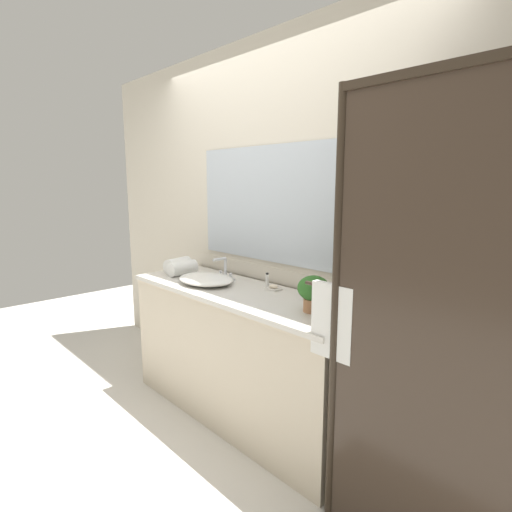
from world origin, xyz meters
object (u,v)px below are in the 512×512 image
at_px(faucet, 225,272).
at_px(amenity_bottle_shampoo, 322,294).
at_px(sink_basin, 206,279).
at_px(soap_dish, 273,288).
at_px(potted_plant, 314,291).
at_px(rolled_towel_middle, 183,268).
at_px(amenity_bottle_lotion, 267,280).
at_px(rolled_towel_near_edge, 178,265).

relative_size(faucet, amenity_bottle_shampoo, 1.67).
bearing_deg(sink_basin, soap_dish, 25.51).
bearing_deg(faucet, amenity_bottle_shampoo, 3.61).
relative_size(faucet, potted_plant, 0.84).
relative_size(soap_dish, rolled_towel_middle, 0.45).
xyz_separation_m(faucet, soap_dish, (0.45, 0.05, -0.04)).
height_order(amenity_bottle_shampoo, amenity_bottle_lotion, amenity_bottle_shampoo).
bearing_deg(rolled_towel_middle, amenity_bottle_shampoo, 9.24).
bearing_deg(amenity_bottle_lotion, soap_dish, -19.07).
relative_size(faucet, soap_dish, 1.70).
distance_m(soap_dish, amenity_bottle_lotion, 0.10).
bearing_deg(faucet, rolled_towel_middle, -157.64).
bearing_deg(amenity_bottle_shampoo, rolled_towel_middle, -170.76).
xyz_separation_m(sink_basin, soap_dish, (0.45, 0.22, -0.02)).
height_order(potted_plant, soap_dish, potted_plant).
xyz_separation_m(amenity_bottle_lotion, rolled_towel_near_edge, (-0.81, -0.19, 0.01)).
bearing_deg(rolled_towel_near_edge, faucet, 13.70).
bearing_deg(amenity_bottle_lotion, amenity_bottle_shampoo, -2.88).
bearing_deg(soap_dish, sink_basin, -154.49).
bearing_deg(potted_plant, soap_dish, 159.76).
distance_m(potted_plant, rolled_towel_near_edge, 1.38).
distance_m(amenity_bottle_lotion, rolled_towel_near_edge, 0.84).
bearing_deg(faucet, soap_dish, 5.90).
bearing_deg(sink_basin, rolled_towel_near_edge, 172.42).
bearing_deg(amenity_bottle_shampoo, amenity_bottle_lotion, 177.12).
xyz_separation_m(amenity_bottle_shampoo, rolled_towel_near_edge, (-1.30, -0.16, 0.01)).
relative_size(soap_dish, rolled_towel_near_edge, 0.47).
relative_size(amenity_bottle_shampoo, rolled_towel_middle, 0.46).
bearing_deg(soap_dish, rolled_towel_middle, -166.75).
relative_size(faucet, rolled_towel_middle, 0.77).
height_order(soap_dish, amenity_bottle_shampoo, amenity_bottle_shampoo).
height_order(amenity_bottle_lotion, rolled_towel_near_edge, rolled_towel_near_edge).
bearing_deg(potted_plant, faucet, 172.17).
relative_size(amenity_bottle_shampoo, rolled_towel_near_edge, 0.48).
bearing_deg(amenity_bottle_lotion, rolled_towel_near_edge, -166.99).
height_order(sink_basin, rolled_towel_near_edge, rolled_towel_near_edge).
height_order(amenity_bottle_lotion, rolled_towel_middle, rolled_towel_middle).
xyz_separation_m(faucet, potted_plant, (0.93, -0.13, 0.06)).
bearing_deg(rolled_towel_middle, potted_plant, 0.57).
xyz_separation_m(soap_dish, amenity_bottle_shampoo, (0.40, 0.01, 0.03)).
xyz_separation_m(potted_plant, amenity_bottle_shampoo, (-0.08, 0.18, -0.07)).
height_order(sink_basin, potted_plant, potted_plant).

